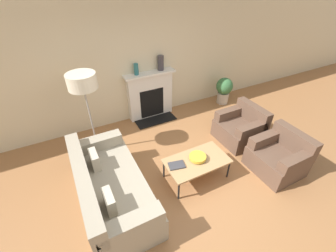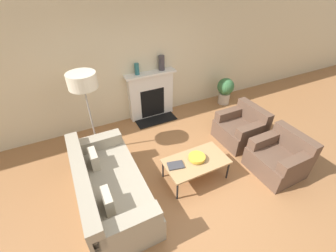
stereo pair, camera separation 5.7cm
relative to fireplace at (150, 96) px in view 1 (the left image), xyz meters
name	(u,v)px [view 1 (the left image)]	position (x,y,z in m)	size (l,w,h in m)	color
ground_plane	(197,187)	(-0.23, -2.49, -0.57)	(18.00, 18.00, 0.00)	#99663D
wall_back	(137,60)	(-0.23, 0.14, 0.88)	(18.00, 0.06, 2.90)	beige
fireplace	(150,96)	(0.00, 0.00, 0.00)	(1.23, 0.59, 1.17)	silver
couch	(110,188)	(-1.63, -2.10, -0.25)	(0.96, 1.99, 0.83)	#9E937F
armchair_near	(279,157)	(1.34, -2.80, -0.27)	(0.82, 0.85, 0.78)	brown
armchair_far	(240,128)	(1.34, -1.78, -0.27)	(0.82, 0.85, 0.78)	brown
coffee_table	(197,162)	(-0.13, -2.28, -0.18)	(1.10, 0.62, 0.42)	tan
bowl	(198,157)	(-0.10, -2.26, -0.11)	(0.30, 0.30, 0.08)	gold
book	(177,165)	(-0.51, -2.23, -0.14)	(0.30, 0.24, 0.02)	#38383D
floor_lamp	(83,86)	(-1.54, -0.71, 0.90)	(0.51, 0.51, 1.70)	gray
mantel_vase_left	(136,69)	(-0.30, 0.01, 0.73)	(0.10, 0.10, 0.25)	#28666B
mantel_vase_center_left	(161,63)	(0.30, 0.01, 0.77)	(0.14, 0.14, 0.34)	#3D383D
potted_plant	(224,89)	(2.06, -0.31, -0.15)	(0.45, 0.45, 0.73)	#B2A899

